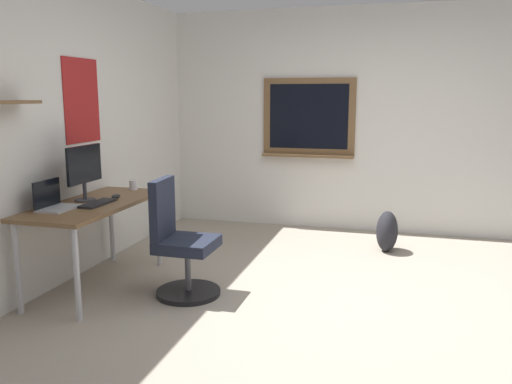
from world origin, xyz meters
name	(u,v)px	position (x,y,z in m)	size (l,w,h in m)	color
ground_plane	(345,306)	(0.00, 0.00, 0.00)	(5.20, 5.20, 0.00)	#9E9384
wall_back	(58,131)	(-0.01, 2.45, 1.30)	(5.00, 0.30, 2.60)	silver
wall_right	(368,121)	(2.45, 0.03, 1.30)	(0.22, 5.00, 2.60)	silver
desk	(95,211)	(-0.12, 2.06, 0.65)	(1.42, 0.62, 0.73)	brown
office_chair	(180,246)	(-0.10, 1.31, 0.41)	(0.52, 0.52, 0.95)	black
laptop	(54,202)	(-0.44, 2.21, 0.78)	(0.31, 0.21, 0.23)	#ADAFB5
monitor_primary	(84,169)	(-0.08, 2.16, 1.00)	(0.46, 0.17, 0.46)	#38383D
keyboard	(98,203)	(-0.19, 1.98, 0.74)	(0.37, 0.13, 0.02)	black
computer_mouse	(116,196)	(0.09, 1.98, 0.74)	(0.10, 0.06, 0.03)	#262628
coffee_mug	(133,185)	(0.49, 2.03, 0.77)	(0.08, 0.08, 0.09)	silver
backpack	(387,231)	(1.59, -0.26, 0.21)	(0.32, 0.22, 0.42)	#232328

